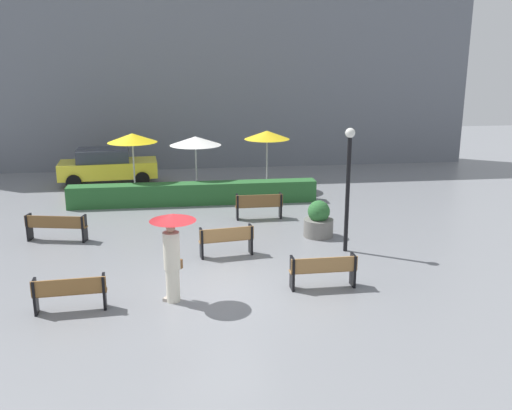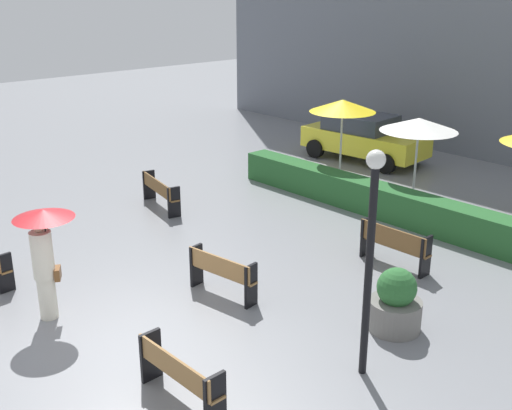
{
  "view_description": "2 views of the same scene",
  "coord_description": "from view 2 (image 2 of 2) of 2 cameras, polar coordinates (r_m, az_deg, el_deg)",
  "views": [
    {
      "loc": [
        -0.7,
        -12.62,
        5.55
      ],
      "look_at": [
        1.39,
        3.13,
        1.3
      ],
      "focal_mm": 39.47,
      "sensor_mm": 36.0,
      "label": 1
    },
    {
      "loc": [
        9.06,
        -4.52,
        5.78
      ],
      "look_at": [
        -1.25,
        4.94,
        0.84
      ],
      "focal_mm": 44.33,
      "sensor_mm": 36.0,
      "label": 2
    }
  ],
  "objects": [
    {
      "name": "bench_back_row",
      "position": [
        13.82,
        12.35,
        -3.41
      ],
      "size": [
        1.64,
        0.37,
        0.89
      ],
      "color": "brown",
      "rests_on": "ground"
    },
    {
      "name": "pedestrian_with_umbrella",
      "position": [
        11.73,
        -18.57,
        -3.57
      ],
      "size": [
        1.06,
        1.06,
        2.09
      ],
      "color": "silver",
      "rests_on": "ground"
    },
    {
      "name": "bench_far_left",
      "position": [
        17.2,
        -8.69,
        1.32
      ],
      "size": [
        1.89,
        0.72,
        0.82
      ],
      "color": "brown",
      "rests_on": "ground"
    },
    {
      "name": "bench_near_right",
      "position": [
        9.43,
        -6.98,
        -14.86
      ],
      "size": [
        1.65,
        0.38,
        0.83
      ],
      "color": "#9E7242",
      "rests_on": "ground"
    },
    {
      "name": "hedge_strip",
      "position": [
        16.83,
        10.94,
        0.47
      ],
      "size": [
        9.42,
        0.7,
        0.83
      ],
      "primitive_type": "cube",
      "color": "#28602D",
      "rests_on": "ground"
    },
    {
      "name": "patio_umbrella_white",
      "position": [
        17.39,
        14.49,
        7.03
      ],
      "size": [
        2.06,
        2.06,
        2.41
      ],
      "color": "silver",
      "rests_on": "ground"
    },
    {
      "name": "planter_pot",
      "position": [
        11.4,
        12.48,
        -8.67
      ],
      "size": [
        0.93,
        0.93,
        1.16
      ],
      "color": "slate",
      "rests_on": "ground"
    },
    {
      "name": "patio_umbrella_yellow",
      "position": [
        18.6,
        7.83,
        8.85
      ],
      "size": [
        1.92,
        1.92,
        2.6
      ],
      "color": "silver",
      "rests_on": "ground"
    },
    {
      "name": "lamp_post",
      "position": [
        9.35,
        10.31,
        -3.22
      ],
      "size": [
        0.28,
        0.28,
        3.6
      ],
      "color": "black",
      "rests_on": "ground"
    },
    {
      "name": "bench_mid_center",
      "position": [
        12.26,
        -3.13,
        -6.02
      ],
      "size": [
        1.57,
        0.52,
        0.86
      ],
      "color": "#9E7242",
      "rests_on": "ground"
    },
    {
      "name": "parked_car",
      "position": [
        21.98,
        9.67,
        6.1
      ],
      "size": [
        4.33,
        2.24,
        1.57
      ],
      "color": "yellow",
      "rests_on": "ground"
    },
    {
      "name": "ground_plane",
      "position": [
        11.66,
        -14.12,
        -10.94
      ],
      "size": [
        60.0,
        60.0,
        0.0
      ],
      "primitive_type": "plane",
      "color": "gray"
    }
  ]
}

